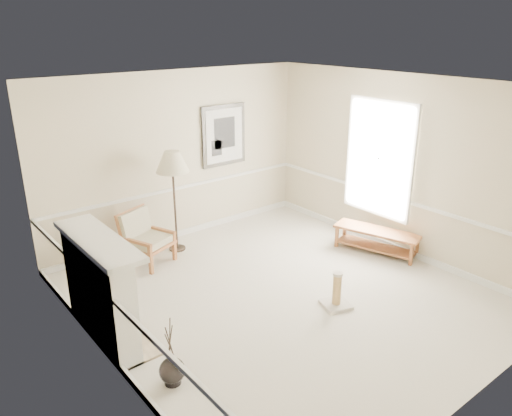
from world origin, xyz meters
The scene contains 8 objects.
ground centered at (0.00, 0.00, 0.00)m, with size 5.50×5.50×0.00m, color silver.
room centered at (0.14, 0.08, 1.87)m, with size 5.04×5.54×2.92m.
fireplace centered at (-2.34, 0.60, 0.64)m, with size 0.64×1.64×1.31m.
floor_vase centered at (-2.13, -0.64, 0.15)m, with size 0.28×0.28×0.82m.
armchair centered at (-1.02, 2.19, 0.46)m, with size 0.84×0.87×0.85m.
floor_lamp centered at (-0.38, 2.26, 1.48)m, with size 0.63×0.63×1.70m.
bench centered at (2.15, 0.09, 0.27)m, with size 0.83×1.46×0.40m.
scratching_post centered at (0.37, -0.67, 0.16)m, with size 0.44×0.44×0.50m.
Camera 1 is at (-4.14, -4.57, 3.61)m, focal length 35.00 mm.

